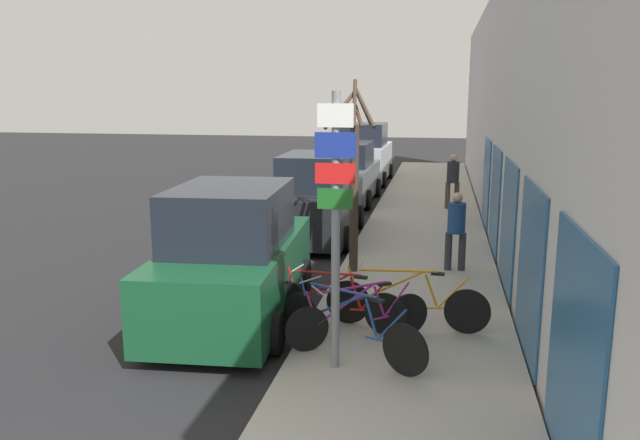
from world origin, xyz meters
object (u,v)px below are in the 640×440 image
at_px(bicycle_3, 406,303).
at_px(parked_car_3, 365,156).
at_px(parked_car_2, 346,175).
at_px(street_tree, 354,180).
at_px(pedestrian_far, 453,177).
at_px(bicycle_2, 336,304).
at_px(bicycle_0, 350,327).
at_px(parked_car_0, 234,259).
at_px(signpost, 336,220).
at_px(bicycle_1, 359,318).
at_px(pedestrian_near, 456,226).
at_px(parked_car_1, 317,200).

xyz_separation_m(bicycle_3, parked_car_3, (-2.71, 17.12, 0.57)).
distance_m(parked_car_2, street_tree, 9.21).
bearing_deg(pedestrian_far, bicycle_2, -116.22).
distance_m(bicycle_0, bicycle_3, 1.38).
distance_m(bicycle_0, parked_car_0, 2.66).
height_order(signpost, bicycle_2, signpost).
distance_m(signpost, street_tree, 4.53).
bearing_deg(street_tree, bicycle_3, -67.30).
relative_size(bicycle_1, pedestrian_near, 1.20).
distance_m(signpost, parked_car_2, 13.71).
bearing_deg(pedestrian_far, parked_car_0, -125.96).
relative_size(bicycle_1, bicycle_3, 0.77).
xyz_separation_m(bicycle_0, street_tree, (-0.52, 4.12, 1.48)).
distance_m(signpost, parked_car_0, 2.97).
xyz_separation_m(bicycle_2, parked_car_1, (-1.58, 6.54, 0.47)).
xyz_separation_m(bicycle_2, parked_car_0, (-1.79, 0.49, 0.48)).
bearing_deg(bicycle_1, parked_car_3, -25.54).
bearing_deg(pedestrian_near, parked_car_0, 35.53).
relative_size(signpost, bicycle_1, 1.87).
xyz_separation_m(pedestrian_near, pedestrian_far, (0.04, 7.14, 0.06)).
height_order(bicycle_2, parked_car_3, parked_car_3).
height_order(parked_car_3, pedestrian_near, parked_car_3).
xyz_separation_m(bicycle_3, pedestrian_far, (0.84, 10.60, 0.58)).
distance_m(parked_car_3, pedestrian_far, 7.42).
bearing_deg(bicycle_2, bicycle_0, -148.79).
xyz_separation_m(bicycle_1, parked_car_2, (-2.10, 12.67, 0.42)).
xyz_separation_m(bicycle_1, bicycle_3, (0.64, 0.72, 0.02)).
distance_m(bicycle_0, pedestrian_far, 11.90).
distance_m(signpost, pedestrian_near, 5.40).
relative_size(bicycle_0, pedestrian_near, 1.36).
height_order(signpost, parked_car_0, signpost).
xyz_separation_m(bicycle_0, pedestrian_far, (1.54, 11.78, 0.58)).
height_order(signpost, bicycle_3, signpost).
xyz_separation_m(signpost, bicycle_2, (-0.22, 1.39, -1.60)).
height_order(pedestrian_near, street_tree, street_tree).
xyz_separation_m(signpost, parked_car_1, (-1.80, 7.93, -1.13)).
xyz_separation_m(bicycle_0, parked_car_1, (-1.94, 7.54, 0.45)).
bearing_deg(street_tree, parked_car_3, 95.95).
relative_size(parked_car_0, pedestrian_near, 2.94).
relative_size(signpost, parked_car_1, 0.79).
xyz_separation_m(bicycle_3, parked_car_1, (-2.65, 6.35, 0.45)).
distance_m(bicycle_3, parked_car_0, 2.91).
xyz_separation_m(parked_car_2, pedestrian_near, (3.54, -8.49, 0.12)).
bearing_deg(parked_car_0, parked_car_2, 85.41).
distance_m(parked_car_0, parked_car_3, 16.82).
height_order(signpost, pedestrian_far, signpost).
xyz_separation_m(bicycle_0, parked_car_0, (-2.15, 1.49, 0.46)).
distance_m(parked_car_2, pedestrian_near, 9.20).
bearing_deg(pedestrian_near, bicycle_1, 65.77).
bearing_deg(signpost, parked_car_1, 102.81).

